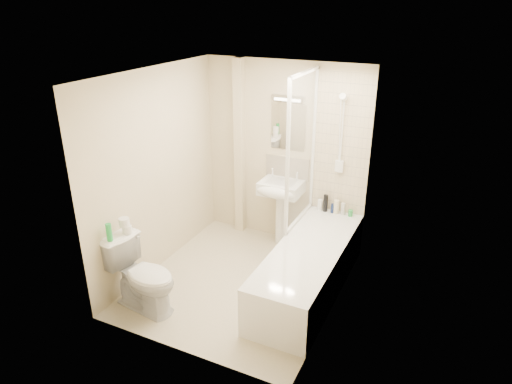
% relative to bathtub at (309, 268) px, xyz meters
% --- Properties ---
extents(floor, '(2.50, 2.50, 0.00)m').
position_rel_bathtub_xyz_m(floor, '(-0.75, -0.20, -0.29)').
color(floor, beige).
rests_on(floor, ground).
extents(wall_back, '(2.20, 0.02, 2.40)m').
position_rel_bathtub_xyz_m(wall_back, '(-0.75, 1.05, 0.91)').
color(wall_back, beige).
rests_on(wall_back, ground).
extents(wall_left, '(0.02, 2.50, 2.40)m').
position_rel_bathtub_xyz_m(wall_left, '(-1.85, -0.20, 0.91)').
color(wall_left, beige).
rests_on(wall_left, ground).
extents(wall_right, '(0.02, 2.50, 2.40)m').
position_rel_bathtub_xyz_m(wall_right, '(0.35, -0.20, 0.91)').
color(wall_right, beige).
rests_on(wall_right, ground).
extents(ceiling, '(2.20, 2.50, 0.02)m').
position_rel_bathtub_xyz_m(ceiling, '(-0.75, -0.20, 2.11)').
color(ceiling, white).
rests_on(ceiling, wall_back).
extents(tile_back, '(0.70, 0.01, 1.75)m').
position_rel_bathtub_xyz_m(tile_back, '(0.00, 1.04, 1.14)').
color(tile_back, beige).
rests_on(tile_back, wall_back).
extents(tile_right, '(0.01, 2.10, 1.75)m').
position_rel_bathtub_xyz_m(tile_right, '(0.34, 0.00, 1.14)').
color(tile_right, beige).
rests_on(tile_right, wall_right).
extents(pipe_boxing, '(0.12, 0.12, 2.40)m').
position_rel_bathtub_xyz_m(pipe_boxing, '(-1.37, 0.99, 0.91)').
color(pipe_boxing, beige).
rests_on(pipe_boxing, ground).
extents(splashback, '(0.60, 0.02, 0.30)m').
position_rel_bathtub_xyz_m(splashback, '(-0.70, 1.04, 0.74)').
color(splashback, beige).
rests_on(splashback, wall_back).
extents(mirror, '(0.46, 0.01, 0.60)m').
position_rel_bathtub_xyz_m(mirror, '(-0.70, 1.04, 1.29)').
color(mirror, white).
rests_on(mirror, wall_back).
extents(strip_light, '(0.42, 0.07, 0.07)m').
position_rel_bathtub_xyz_m(strip_light, '(-0.70, 1.02, 1.66)').
color(strip_light, silver).
rests_on(strip_light, wall_back).
extents(bathtub, '(0.70, 2.10, 0.55)m').
position_rel_bathtub_xyz_m(bathtub, '(0.00, 0.00, 0.00)').
color(bathtub, white).
rests_on(bathtub, ground).
extents(shower_screen, '(0.04, 0.92, 1.80)m').
position_rel_bathtub_xyz_m(shower_screen, '(-0.35, 0.60, 1.16)').
color(shower_screen, white).
rests_on(shower_screen, bathtub).
extents(shower_fixture, '(0.10, 0.16, 0.99)m').
position_rel_bathtub_xyz_m(shower_fixture, '(-0.00, 0.99, 1.26)').
color(shower_fixture, white).
rests_on(shower_fixture, wall_back).
extents(pedestal_sink, '(0.53, 0.49, 1.03)m').
position_rel_bathtub_xyz_m(pedestal_sink, '(-0.70, 0.81, 0.43)').
color(pedestal_sink, white).
rests_on(pedestal_sink, ground).
extents(bottle_white_a, '(0.06, 0.06, 0.15)m').
position_rel_bathtub_xyz_m(bottle_white_a, '(-0.20, 0.96, 0.33)').
color(bottle_white_a, white).
rests_on(bottle_white_a, bathtub).
extents(bottle_black_b, '(0.06, 0.06, 0.23)m').
position_rel_bathtub_xyz_m(bottle_black_b, '(-0.13, 0.96, 0.37)').
color(bottle_black_b, black).
rests_on(bottle_black_b, bathtub).
extents(bottle_blue, '(0.05, 0.05, 0.12)m').
position_rel_bathtub_xyz_m(bottle_blue, '(-0.03, 0.96, 0.32)').
color(bottle_blue, navy).
rests_on(bottle_blue, bathtub).
extents(bottle_cream, '(0.07, 0.07, 0.18)m').
position_rel_bathtub_xyz_m(bottle_cream, '(0.01, 0.96, 0.35)').
color(bottle_cream, beige).
rests_on(bottle_cream, bathtub).
extents(bottle_white_b, '(0.05, 0.05, 0.15)m').
position_rel_bathtub_xyz_m(bottle_white_b, '(0.10, 0.96, 0.34)').
color(bottle_white_b, silver).
rests_on(bottle_white_b, bathtub).
extents(bottle_green, '(0.06, 0.06, 0.08)m').
position_rel_bathtub_xyz_m(bottle_green, '(0.20, 0.96, 0.30)').
color(bottle_green, green).
rests_on(bottle_green, bathtub).
extents(toilet, '(0.66, 0.90, 0.80)m').
position_rel_bathtub_xyz_m(toilet, '(-1.47, -1.05, 0.11)').
color(toilet, white).
rests_on(toilet, ground).
extents(toilet_roll_lower, '(0.10, 0.10, 0.09)m').
position_rel_bathtub_xyz_m(toilet_roll_lower, '(-1.71, -0.95, 0.55)').
color(toilet_roll_lower, white).
rests_on(toilet_roll_lower, toilet).
extents(toilet_roll_upper, '(0.11, 0.11, 0.09)m').
position_rel_bathtub_xyz_m(toilet_roll_upper, '(-1.72, -0.97, 0.64)').
color(toilet_roll_upper, white).
rests_on(toilet_roll_upper, toilet_roll_lower).
extents(green_bottle, '(0.06, 0.06, 0.19)m').
position_rel_bathtub_xyz_m(green_bottle, '(-1.75, -1.16, 0.60)').
color(green_bottle, green).
rests_on(green_bottle, toilet).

